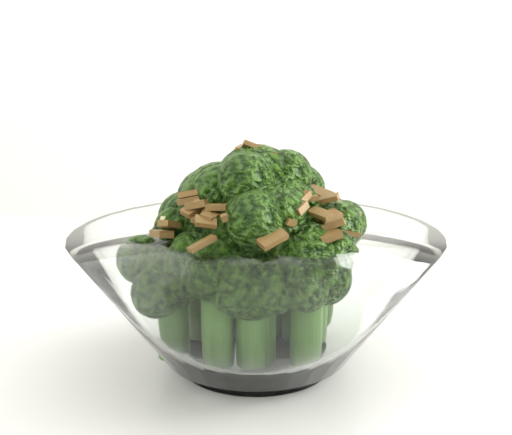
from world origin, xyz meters
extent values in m
cylinder|color=white|center=(-0.20, -0.02, 0.75)|extent=(0.09, 0.09, 0.01)
cylinder|color=#2D5616|center=(-0.20, -0.02, 0.81)|extent=(0.02, 0.02, 0.09)
sphere|color=#29510F|center=(-0.20, -0.02, 0.86)|extent=(0.05, 0.05, 0.05)
cylinder|color=#2D5616|center=(-0.19, 0.00, 0.80)|extent=(0.02, 0.02, 0.08)
sphere|color=#29510F|center=(-0.19, 0.00, 0.86)|extent=(0.05, 0.05, 0.05)
cylinder|color=#2D5616|center=(-0.22, -0.01, 0.80)|extent=(0.02, 0.02, 0.08)
sphere|color=#29510F|center=(-0.22, -0.01, 0.85)|extent=(0.05, 0.05, 0.05)
cylinder|color=#2D5616|center=(-0.20, -0.05, 0.80)|extent=(0.02, 0.02, 0.08)
sphere|color=#29510F|center=(-0.20, -0.05, 0.85)|extent=(0.05, 0.05, 0.05)
cylinder|color=#2D5616|center=(-0.16, -0.02, 0.79)|extent=(0.02, 0.02, 0.06)
sphere|color=#29510F|center=(-0.16, -0.02, 0.83)|extent=(0.05, 0.05, 0.05)
cylinder|color=#2D5616|center=(-0.24, -0.01, 0.79)|extent=(0.02, 0.02, 0.06)
sphere|color=#29510F|center=(-0.24, -0.01, 0.83)|extent=(0.05, 0.05, 0.05)
cylinder|color=#2D5616|center=(-0.17, -0.06, 0.79)|extent=(0.02, 0.02, 0.05)
sphere|color=#29510F|center=(-0.17, -0.06, 0.83)|extent=(0.05, 0.05, 0.05)
cylinder|color=#2D5616|center=(-0.23, -0.05, 0.79)|extent=(0.02, 0.02, 0.05)
sphere|color=#29510F|center=(-0.23, -0.05, 0.83)|extent=(0.04, 0.04, 0.04)
cylinder|color=#2D5616|center=(-0.15, 0.01, 0.78)|extent=(0.02, 0.02, 0.04)
sphere|color=#29510F|center=(-0.15, 0.01, 0.82)|extent=(0.04, 0.04, 0.04)
cylinder|color=#2D5616|center=(-0.25, -0.03, 0.78)|extent=(0.02, 0.02, 0.04)
sphere|color=#29510F|center=(-0.25, -0.03, 0.82)|extent=(0.04, 0.04, 0.04)
cylinder|color=#2D5616|center=(-0.20, 0.02, 0.79)|extent=(0.02, 0.02, 0.05)
sphere|color=#29510F|center=(-0.20, 0.02, 0.82)|extent=(0.04, 0.04, 0.04)
cylinder|color=#2D5616|center=(-0.17, -0.01, 0.79)|extent=(0.02, 0.02, 0.06)
sphere|color=#29510F|center=(-0.17, -0.01, 0.83)|extent=(0.04, 0.04, 0.04)
cylinder|color=#2D5616|center=(-0.21, -0.06, 0.78)|extent=(0.02, 0.02, 0.04)
sphere|color=#29510F|center=(-0.21, -0.06, 0.82)|extent=(0.05, 0.05, 0.05)
cube|color=olive|center=(-0.17, 0.01, 0.86)|extent=(0.02, 0.01, 0.01)
cube|color=olive|center=(-0.16, -0.05, 0.85)|extent=(0.02, 0.01, 0.01)
cube|color=olive|center=(-0.25, 0.01, 0.85)|extent=(0.02, 0.02, 0.01)
cube|color=olive|center=(-0.24, -0.05, 0.85)|extent=(0.01, 0.01, 0.01)
cube|color=olive|center=(-0.24, -0.05, 0.86)|extent=(0.01, 0.01, 0.01)
cube|color=olive|center=(-0.23, -0.05, 0.86)|extent=(0.01, 0.02, 0.01)
cube|color=olive|center=(-0.16, 0.00, 0.86)|extent=(0.02, 0.02, 0.00)
cube|color=olive|center=(-0.15, -0.02, 0.85)|extent=(0.01, 0.01, 0.00)
cube|color=olive|center=(-0.20, -0.01, 0.88)|extent=(0.02, 0.02, 0.00)
cube|color=olive|center=(-0.20, -0.08, 0.85)|extent=(0.02, 0.01, 0.01)
cube|color=olive|center=(-0.16, -0.06, 0.85)|extent=(0.02, 0.01, 0.01)
cube|color=olive|center=(-0.18, -0.05, 0.86)|extent=(0.02, 0.02, 0.01)
cube|color=olive|center=(-0.14, -0.03, 0.85)|extent=(0.02, 0.02, 0.01)
cube|color=olive|center=(-0.23, -0.06, 0.85)|extent=(0.01, 0.01, 0.01)
cube|color=olive|center=(-0.20, 0.02, 0.86)|extent=(0.01, 0.02, 0.01)
cube|color=olive|center=(-0.22, 0.00, 0.87)|extent=(0.01, 0.01, 0.01)
cube|color=olive|center=(-0.21, 0.00, 0.87)|extent=(0.01, 0.02, 0.01)
cube|color=olive|center=(-0.24, -0.07, 0.84)|extent=(0.02, 0.01, 0.01)
cube|color=olive|center=(-0.20, -0.02, 0.89)|extent=(0.01, 0.01, 0.01)
cube|color=olive|center=(-0.24, -0.03, 0.86)|extent=(0.02, 0.01, 0.01)
cube|color=olive|center=(-0.17, 0.01, 0.85)|extent=(0.02, 0.01, 0.01)
cube|color=olive|center=(-0.23, -0.05, 0.86)|extent=(0.01, 0.01, 0.00)
cube|color=olive|center=(-0.21, -0.02, 0.89)|extent=(0.01, 0.02, 0.01)
cube|color=olive|center=(-0.17, -0.06, 0.86)|extent=(0.01, 0.02, 0.01)
cube|color=olive|center=(-0.16, -0.02, 0.86)|extent=(0.02, 0.02, 0.01)
cube|color=olive|center=(-0.18, 0.01, 0.86)|extent=(0.01, 0.01, 0.01)
cube|color=olive|center=(-0.20, -0.04, 0.88)|extent=(0.02, 0.02, 0.01)
cube|color=olive|center=(-0.17, -0.04, 0.86)|extent=(0.01, 0.02, 0.01)
cube|color=olive|center=(-0.20, -0.04, 0.88)|extent=(0.01, 0.02, 0.01)
cube|color=olive|center=(-0.24, -0.01, 0.85)|extent=(0.01, 0.01, 0.01)
cube|color=olive|center=(-0.25, -0.04, 0.85)|extent=(0.01, 0.02, 0.01)
cube|color=olive|center=(-0.26, -0.04, 0.84)|extent=(0.01, 0.02, 0.01)
cube|color=olive|center=(-0.21, -0.04, 0.87)|extent=(0.01, 0.02, 0.01)
cube|color=olive|center=(-0.24, -0.04, 0.86)|extent=(0.02, 0.02, 0.01)
cube|color=olive|center=(-0.24, -0.03, 0.86)|extent=(0.02, 0.01, 0.01)
cube|color=olive|center=(-0.15, -0.06, 0.84)|extent=(0.02, 0.01, 0.01)
cube|color=olive|center=(-0.19, -0.03, 0.89)|extent=(0.02, 0.01, 0.01)
cube|color=olive|center=(-0.21, 0.02, 0.86)|extent=(0.01, 0.01, 0.01)
cube|color=olive|center=(-0.16, -0.07, 0.85)|extent=(0.02, 0.01, 0.01)
cube|color=olive|center=(-0.16, -0.04, 0.86)|extent=(0.01, 0.01, 0.01)
cube|color=olive|center=(-0.22, -0.07, 0.86)|extent=(0.02, 0.01, 0.01)
cube|color=olive|center=(-0.19, 0.01, 0.87)|extent=(0.02, 0.01, 0.01)
cube|color=olive|center=(-0.23, -0.01, 0.87)|extent=(0.01, 0.02, 0.01)
cube|color=olive|center=(-0.15, -0.01, 0.84)|extent=(0.02, 0.02, 0.01)
cube|color=olive|center=(-0.17, 0.02, 0.86)|extent=(0.02, 0.01, 0.01)
cube|color=olive|center=(-0.19, -0.07, 0.86)|extent=(0.01, 0.02, 0.01)
cube|color=olive|center=(-0.18, -0.06, 0.86)|extent=(0.02, 0.02, 0.01)
cube|color=olive|center=(-0.20, -0.07, 0.85)|extent=(0.01, 0.01, 0.01)
cube|color=olive|center=(-0.22, 0.00, 0.87)|extent=(0.02, 0.01, 0.01)
cube|color=olive|center=(-0.19, 0.01, 0.86)|extent=(0.02, 0.02, 0.01)
cube|color=olive|center=(-0.20, -0.01, 0.88)|extent=(0.01, 0.01, 0.01)
cube|color=olive|center=(-0.23, -0.06, 0.86)|extent=(0.01, 0.02, 0.01)
cube|color=beige|center=(-0.26, -0.03, 0.85)|extent=(0.00, 0.01, 0.00)
cube|color=beige|center=(-0.21, 0.03, 0.85)|extent=(0.01, 0.01, 0.01)
cube|color=beige|center=(-0.23, 0.02, 0.86)|extent=(0.00, 0.00, 0.00)
cube|color=beige|center=(-0.15, -0.03, 0.85)|extent=(0.01, 0.01, 0.01)
cube|color=beige|center=(-0.20, -0.04, 0.88)|extent=(0.01, 0.01, 0.00)
cube|color=beige|center=(-0.24, 0.00, 0.86)|extent=(0.01, 0.01, 0.00)
cube|color=beige|center=(-0.22, 0.00, 0.87)|extent=(0.01, 0.01, 0.00)
cube|color=beige|center=(-0.17, 0.01, 0.86)|extent=(0.00, 0.01, 0.00)
cube|color=beige|center=(-0.21, -0.05, 0.87)|extent=(0.01, 0.01, 0.00)
cube|color=beige|center=(-0.16, 0.02, 0.85)|extent=(0.01, 0.01, 0.01)
cube|color=beige|center=(-0.21, -0.07, 0.86)|extent=(0.01, 0.01, 0.00)
cube|color=beige|center=(-0.22, 0.03, 0.84)|extent=(0.01, 0.01, 0.01)
cube|color=beige|center=(-0.24, -0.02, 0.87)|extent=(0.00, 0.00, 0.00)
cube|color=beige|center=(-0.18, -0.01, 0.87)|extent=(0.01, 0.01, 0.01)
cube|color=beige|center=(-0.26, -0.03, 0.85)|extent=(0.01, 0.01, 0.00)
cube|color=beige|center=(-0.18, -0.03, 0.88)|extent=(0.00, 0.00, 0.00)
cube|color=beige|center=(-0.23, -0.01, 0.87)|extent=(0.01, 0.00, 0.00)
cube|color=beige|center=(-0.22, -0.02, 0.88)|extent=(0.01, 0.01, 0.01)
camera|label=1|loc=(-0.25, -0.49, 0.95)|focal=55.00mm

